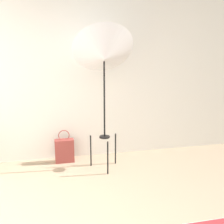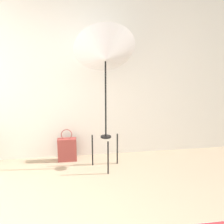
# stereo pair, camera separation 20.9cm
# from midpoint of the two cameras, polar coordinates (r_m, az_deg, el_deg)

# --- Properties ---
(wall_back) EXTENTS (8.00, 0.05, 2.60)m
(wall_back) POSITION_cam_midpoint_polar(r_m,az_deg,el_deg) (3.99, -10.39, 8.17)
(wall_back) COLOR silver
(wall_back) RESTS_ON ground_plane
(photo_umbrella) EXTENTS (0.83, 0.70, 1.97)m
(photo_umbrella) POSITION_cam_midpoint_polar(r_m,az_deg,el_deg) (3.49, -3.50, 12.38)
(photo_umbrella) COLOR black
(photo_umbrella) RESTS_ON ground_plane
(tote_bag) EXTENTS (0.28, 0.13, 0.50)m
(tote_bag) POSITION_cam_midpoint_polar(r_m,az_deg,el_deg) (4.03, -11.78, -8.20)
(tote_bag) COLOR brown
(tote_bag) RESTS_ON ground_plane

